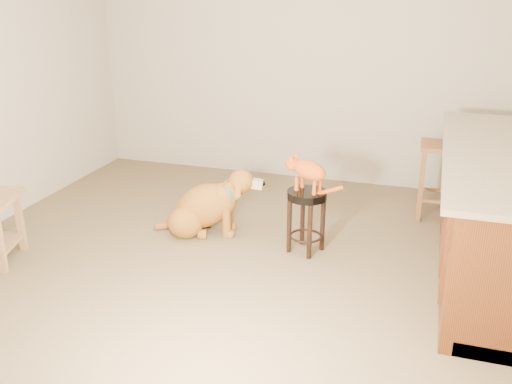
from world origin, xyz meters
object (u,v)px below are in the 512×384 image
(tabby_kitten, at_px, (307,171))
(padded_stool, at_px, (307,209))
(wood_stool, at_px, (439,180))
(golden_retriever, at_px, (206,207))

(tabby_kitten, bearing_deg, padded_stool, -5.72)
(wood_stool, relative_size, tabby_kitten, 1.44)
(padded_stool, xyz_separation_m, golden_retriever, (-0.92, 0.10, -0.14))
(golden_retriever, relative_size, tabby_kitten, 1.98)
(wood_stool, bearing_deg, golden_retriever, -153.33)
(padded_stool, height_order, wood_stool, wood_stool)
(wood_stool, distance_m, golden_retriever, 2.17)
(padded_stool, height_order, golden_retriever, golden_retriever)
(padded_stool, bearing_deg, wood_stool, 46.65)
(golden_retriever, height_order, tabby_kitten, tabby_kitten)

